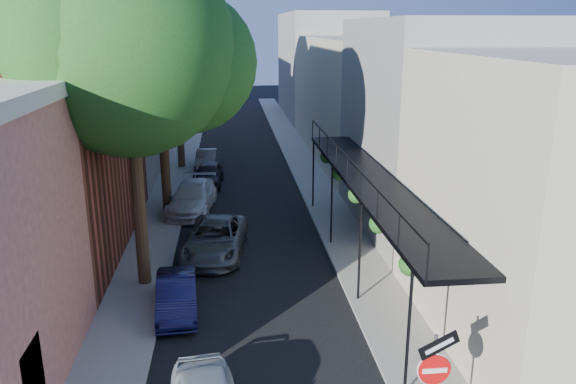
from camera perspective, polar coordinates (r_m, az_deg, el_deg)
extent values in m
cube|color=black|center=(39.25, -4.85, 3.62)|extent=(6.00, 64.00, 0.01)
cube|color=gray|center=(39.36, -10.69, 3.51)|extent=(2.00, 64.00, 0.12)
cube|color=gray|center=(39.51, 0.96, 3.84)|extent=(2.00, 64.00, 0.12)
cube|color=gray|center=(22.70, -17.49, 14.07)|extent=(0.06, 7.00, 4.00)
cube|color=gray|center=(35.51, -19.72, 8.75)|extent=(8.00, 12.00, 9.00)
cube|color=#BEB89D|center=(49.12, -16.06, 11.51)|extent=(8.00, 16.00, 10.00)
cube|color=tan|center=(63.00, -13.88, 11.69)|extent=(8.00, 12.00, 8.00)
cube|color=gray|center=(25.57, 16.51, 6.41)|extent=(8.00, 10.00, 9.00)
cube|color=#BEB89D|center=(39.77, 8.26, 9.52)|extent=(8.00, 20.00, 8.00)
cube|color=gray|center=(57.23, 3.84, 12.70)|extent=(8.00, 16.00, 10.00)
cube|color=black|center=(19.62, 8.72, 1.03)|extent=(2.00, 16.00, 0.15)
cube|color=black|center=(19.19, 6.08, 3.50)|extent=(0.05, 16.00, 0.05)
cylinder|color=black|center=(13.78, 12.14, -13.66)|extent=(0.08, 0.08, 3.40)
cylinder|color=black|center=(27.45, 2.58, 1.98)|extent=(0.08, 0.08, 3.40)
sphere|color=#1A4E16|center=(14.17, 12.37, -7.20)|extent=(0.60, 0.60, 0.60)
sphere|color=#1A4E16|center=(19.60, 6.97, -0.28)|extent=(0.60, 0.60, 0.60)
sphere|color=#1A4E16|center=(25.29, 3.96, 3.59)|extent=(0.60, 0.60, 0.60)
cylinder|color=red|center=(11.93, 14.64, -17.08)|extent=(0.66, 0.04, 0.66)
cube|color=white|center=(11.91, 14.70, -17.16)|extent=(0.50, 0.02, 0.10)
cylinder|color=white|center=(11.95, 14.61, -17.03)|extent=(0.70, 0.02, 0.70)
cube|color=black|center=(11.65, 15.10, -14.81)|extent=(0.89, 0.15, 0.58)
cube|color=white|center=(11.63, 15.15, -14.89)|extent=(0.60, 0.10, 0.31)
cylinder|color=#362415|center=(19.23, -15.01, 0.35)|extent=(0.44, 0.44, 7.00)
sphere|color=#1A4E16|center=(18.55, -16.06, 13.89)|extent=(6.80, 6.80, 6.80)
sphere|color=#1A4E16|center=(19.38, -10.36, 12.85)|extent=(4.76, 4.76, 4.76)
cylinder|color=#362415|center=(27.02, -12.49, 4.29)|extent=(0.44, 0.44, 6.30)
sphere|color=#1A4E16|center=(26.50, -13.03, 12.88)|extent=(6.00, 6.00, 6.00)
sphere|color=#1A4E16|center=(27.30, -9.55, 12.10)|extent=(4.20, 4.20, 4.20)
cylinder|color=#362415|center=(35.76, -11.03, 8.11)|extent=(0.44, 0.44, 7.35)
sphere|color=#1A4E16|center=(35.42, -11.46, 15.69)|extent=(7.00, 7.00, 7.00)
sphere|color=#1A4E16|center=(36.36, -8.43, 15.06)|extent=(4.90, 4.90, 4.90)
imported|color=#121239|center=(18.20, -11.24, -10.22)|extent=(1.48, 3.57, 1.15)
imported|color=#53575A|center=(22.25, -7.40, -4.74)|extent=(2.81, 5.02, 1.33)
imported|color=silver|center=(27.61, -9.68, -0.55)|extent=(2.53, 5.05, 1.41)
imported|color=black|center=(32.04, -8.08, 1.79)|extent=(1.76, 3.89, 1.30)
imported|color=#635C53|center=(35.95, -8.26, 3.28)|extent=(1.44, 3.66, 1.18)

